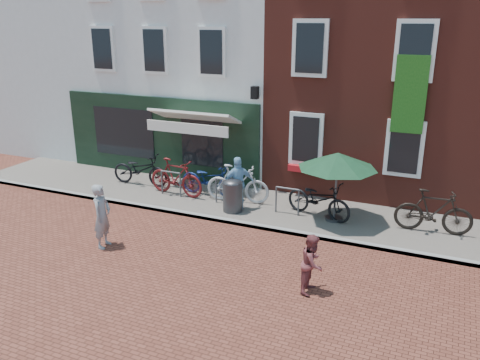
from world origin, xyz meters
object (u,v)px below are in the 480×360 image
at_px(parasol, 338,158).
at_px(bicycle_2, 210,180).
at_px(cafe_person, 238,183).
at_px(bicycle_1, 176,177).
at_px(litter_bin, 233,193).
at_px(boy, 312,263).
at_px(bicycle_4, 319,199).
at_px(bicycle_3, 238,184).
at_px(bicycle_0, 140,170).
at_px(woman, 102,216).
at_px(bicycle_5, 434,211).

distance_m(parasol, bicycle_2, 4.45).
xyz_separation_m(parasol, cafe_person, (-2.90, -0.30, -1.05)).
bearing_deg(parasol, bicycle_1, 179.86).
xyz_separation_m(litter_bin, bicycle_1, (-2.30, 0.56, 0.05)).
bearing_deg(boy, bicycle_4, 15.52).
bearing_deg(bicycle_3, parasol, -101.57).
bearing_deg(bicycle_1, bicycle_0, 82.15).
bearing_deg(woman, bicycle_5, -71.68).
bearing_deg(bicycle_1, boy, -118.65).
relative_size(woman, bicycle_4, 0.81).
distance_m(parasol, boy, 4.11).
bearing_deg(bicycle_2, woman, 171.82).
bearing_deg(cafe_person, bicycle_1, -47.33).
relative_size(litter_bin, parasol, 0.48).
relative_size(bicycle_0, bicycle_1, 1.03).
bearing_deg(bicycle_0, parasol, -97.45).
bearing_deg(cafe_person, bicycle_5, 145.42).
distance_m(cafe_person, bicycle_1, 2.40).
relative_size(bicycle_2, bicycle_4, 1.00).
bearing_deg(bicycle_0, bicycle_1, -107.56).
bearing_deg(bicycle_4, bicycle_1, 107.54).
height_order(bicycle_3, bicycle_5, same).
height_order(cafe_person, bicycle_0, cafe_person).
bearing_deg(parasol, bicycle_2, 174.79).
xyz_separation_m(litter_bin, bicycle_2, (-1.25, 0.93, -0.01)).
relative_size(bicycle_0, bicycle_2, 1.00).
xyz_separation_m(bicycle_2, bicycle_5, (6.87, -0.18, 0.06)).
bearing_deg(bicycle_3, bicycle_1, 87.85).
distance_m(woman, bicycle_2, 4.38).
bearing_deg(bicycle_5, bicycle_2, 83.87).
bearing_deg(bicycle_3, woman, 146.55).
relative_size(litter_bin, bicycle_0, 0.52).
height_order(litter_bin, bicycle_4, bicycle_4).
bearing_deg(bicycle_4, boy, -149.88).
height_order(parasol, woman, parasol).
distance_m(boy, bicycle_0, 8.52).
relative_size(litter_bin, bicycle_5, 0.54).
distance_m(parasol, bicycle_1, 5.42).
height_order(woman, bicycle_1, woman).
distance_m(litter_bin, bicycle_4, 2.56).
xyz_separation_m(boy, bicycle_0, (-7.36, 4.29, -0.02)).
bearing_deg(litter_bin, bicycle_1, 166.33).
distance_m(bicycle_3, bicycle_4, 2.66).
height_order(boy, bicycle_5, boy).
bearing_deg(bicycle_5, bicycle_3, 85.27).
bearing_deg(parasol, bicycle_3, 176.06).
bearing_deg(litter_bin, parasol, 10.40).
height_order(boy, bicycle_4, boy).
bearing_deg(woman, bicycle_2, -21.47).
xyz_separation_m(bicycle_2, bicycle_4, (3.74, -0.34, 0.00)).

